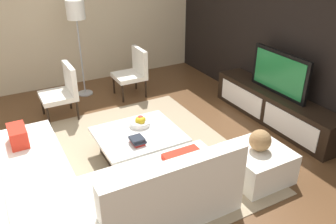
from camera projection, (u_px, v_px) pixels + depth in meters
ground_plane at (136, 163)px, 4.56m from camera, size 14.00×14.00×0.00m
feature_wall_back at (301, 33)px, 5.06m from camera, size 6.40×0.12×2.80m
side_wall_left at (74, 11)px, 6.50m from camera, size 0.12×5.20×2.80m
area_rug at (133, 159)px, 4.63m from camera, size 3.12×2.80×0.01m
media_console at (274, 108)px, 5.46m from camera, size 2.35×0.47×0.50m
television at (279, 73)px, 5.19m from camera, size 1.09×0.06×0.66m
sectional_couch at (81, 188)px, 3.67m from camera, size 2.27×2.39×0.82m
coffee_table at (139, 145)px, 4.58m from camera, size 0.94×1.07×0.38m
accent_chair_near at (63, 89)px, 5.53m from camera, size 0.55×0.54×0.87m
floor_lamp at (76, 16)px, 5.88m from camera, size 0.32×0.32×1.72m
ottoman at (257, 163)px, 4.21m from camera, size 0.70×0.70×0.40m
fruit_bowl at (140, 122)px, 4.66m from camera, size 0.28×0.28×0.14m
accent_chair_far at (134, 70)px, 6.30m from camera, size 0.53×0.53×0.87m
decorative_ball at (260, 140)px, 4.06m from camera, size 0.26×0.26×0.26m
book_stack at (137, 140)px, 4.26m from camera, size 0.21×0.17×0.09m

